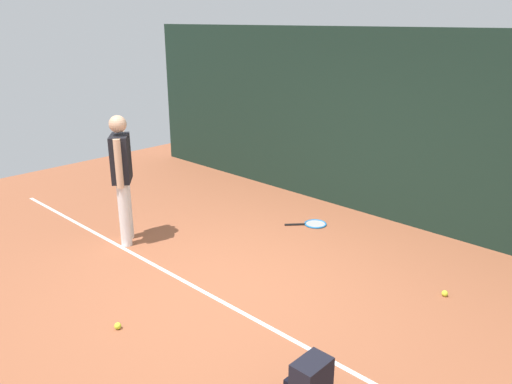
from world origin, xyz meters
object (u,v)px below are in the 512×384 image
object	(u,v)px
tennis_ball_near_player	(445,293)
tennis_ball_by_fence	(118,326)
tennis_racket	(313,224)
tennis_player	(122,172)

from	to	relation	value
tennis_ball_near_player	tennis_ball_by_fence	bearing A→B (deg)	-125.84
tennis_racket	tennis_ball_near_player	bearing A→B (deg)	-63.54
tennis_player	tennis_ball_near_player	distance (m)	4.12
tennis_player	tennis_ball_near_player	xyz separation A→B (m)	(3.69, 1.57, -0.93)
tennis_player	tennis_racket	distance (m)	2.78
tennis_racket	tennis_ball_near_player	distance (m)	2.33
tennis_player	tennis_ball_by_fence	xyz separation A→B (m)	(1.69, -1.20, -0.93)
tennis_player	tennis_ball_by_fence	size ratio (longest dim) A/B	25.76
tennis_ball_near_player	tennis_ball_by_fence	world-z (taller)	same
tennis_ball_near_player	tennis_ball_by_fence	xyz separation A→B (m)	(-2.00, -2.77, 0.00)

